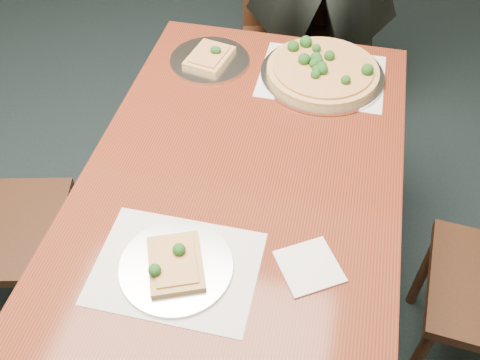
% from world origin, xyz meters
% --- Properties ---
extents(ground, '(8.00, 8.00, 0.00)m').
position_xyz_m(ground, '(0.00, 0.00, 0.00)').
color(ground, black).
rests_on(ground, ground).
extents(dining_table, '(0.90, 1.50, 0.75)m').
position_xyz_m(dining_table, '(0.37, 0.16, 0.66)').
color(dining_table, '#511C10').
rests_on(dining_table, ground).
extents(chair_far, '(0.51, 0.51, 0.91)m').
position_xyz_m(chair_far, '(0.33, 1.34, 0.52)').
color(chair_far, black).
rests_on(chair_far, ground).
extents(placemat_main, '(0.42, 0.32, 0.00)m').
position_xyz_m(placemat_main, '(0.54, 0.69, 0.75)').
color(placemat_main, white).
rests_on(placemat_main, dining_table).
extents(placemat_near, '(0.40, 0.30, 0.00)m').
position_xyz_m(placemat_near, '(0.28, -0.16, 0.75)').
color(placemat_near, white).
rests_on(placemat_near, dining_table).
extents(pizza_pan, '(0.42, 0.42, 0.08)m').
position_xyz_m(pizza_pan, '(0.53, 0.69, 0.77)').
color(pizza_pan, silver).
rests_on(pizza_pan, dining_table).
extents(slice_plate_near, '(0.28, 0.28, 0.06)m').
position_xyz_m(slice_plate_near, '(0.28, -0.16, 0.76)').
color(slice_plate_near, silver).
rests_on(slice_plate_near, dining_table).
extents(slice_plate_far, '(0.28, 0.28, 0.05)m').
position_xyz_m(slice_plate_far, '(0.14, 0.69, 0.76)').
color(slice_plate_far, silver).
rests_on(slice_plate_far, dining_table).
extents(napkin, '(0.19, 0.19, 0.01)m').
position_xyz_m(napkin, '(0.60, -0.08, 0.75)').
color(napkin, white).
rests_on(napkin, dining_table).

